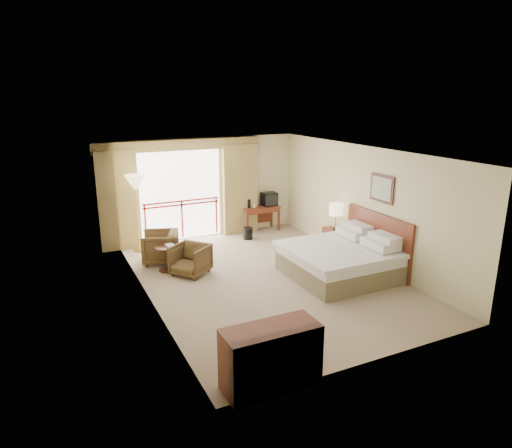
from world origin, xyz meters
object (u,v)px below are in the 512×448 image
bed (341,260)px  tv (269,199)px  wastebasket (248,233)px  armchair_far (161,262)px  desk (259,211)px  dresser (271,357)px  nightstand (336,242)px  floor_lamp (135,186)px  table_lamp (336,210)px  side_table (167,254)px  armchair_near (191,274)px

bed → tv: bearing=86.4°
wastebasket → armchair_far: size_ratio=0.39×
desk → dresser: (-3.09, -6.67, -0.12)m
nightstand → armchair_far: nightstand is taller
floor_lamp → wastebasket: bearing=-6.1°
dresser → table_lamp: bearing=44.3°
side_table → dresser: 4.71m
floor_lamp → desk: bearing=5.6°
desk → armchair_far: size_ratio=1.32×
tv → floor_lamp: bearing=-160.6°
table_lamp → dresser: (-3.86, -4.02, -0.68)m
nightstand → armchair_far: 4.23m
tv → side_table: tv is taller
bed → armchair_far: (-3.30, 2.53, -0.38)m
wastebasket → floor_lamp: (-2.86, 0.31, 1.50)m
desk → dresser: 7.36m
nightstand → dresser: size_ratio=0.50×
armchair_near → side_table: bearing=-174.8°
armchair_near → side_table: 0.70m
armchair_far → table_lamp: bearing=90.9°
desk → armchair_far: bearing=-159.4°
side_table → table_lamp: bearing=-9.8°
desk → floor_lamp: (-3.51, -0.34, 1.11)m
armchair_far → armchair_near: armchair_far is taller
side_table → floor_lamp: bearing=99.4°
armchair_far → floor_lamp: bearing=-146.4°
nightstand → bed: bearing=-120.5°
wastebasket → tv: bearing=32.0°
bed → desk: bed is taller
nightstand → armchair_far: size_ratio=0.80×
wastebasket → dresser: 6.51m
table_lamp → armchair_near: bearing=175.7°
nightstand → floor_lamp: (-4.28, 2.36, 1.33)m
nightstand → armchair_near: size_ratio=0.89×
bed → nightstand: bearing=59.3°
wastebasket → armchair_near: size_ratio=0.44×
nightstand → armchair_far: bearing=161.8°
armchair_far → side_table: bearing=18.1°
bed → dresser: bed is taller
armchair_near → desk: bearing=91.3°
bed → wastebasket: bearing=102.4°
floor_lamp → armchair_near: bearing=-71.7°
wastebasket → floor_lamp: 3.24m
armchair_far → armchair_near: (0.40, -1.01, 0.00)m
bed → armchair_near: (-2.89, 1.51, -0.38)m
desk → armchair_far: desk is taller
desk → armchair_far: 3.56m
desk → tv: size_ratio=2.57×
bed → table_lamp: 1.62m
armchair_far → armchair_near: bearing=40.3°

